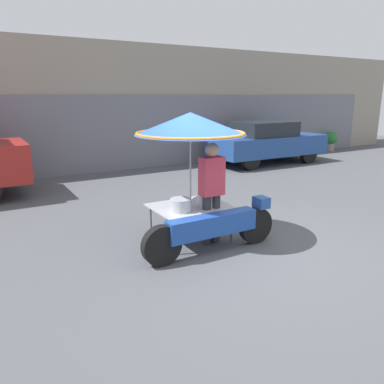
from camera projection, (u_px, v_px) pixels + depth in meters
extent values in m
plane|color=#4C4F54|center=(249.00, 249.00, 5.95)|extent=(36.00, 36.00, 0.00)
cube|color=gray|center=(93.00, 107.00, 12.40)|extent=(28.00, 2.00, 4.00)
cube|color=slate|center=(104.00, 134.00, 11.74)|extent=(23.80, 0.06, 2.40)
cylinder|color=black|center=(255.00, 225.00, 6.17)|extent=(0.60, 0.14, 0.60)
cylinder|color=black|center=(162.00, 246.00, 5.33)|extent=(0.60, 0.14, 0.60)
cube|color=#1E479E|center=(212.00, 225.00, 5.71)|extent=(1.51, 0.24, 0.32)
cube|color=#234C93|center=(261.00, 202.00, 6.12)|extent=(0.20, 0.24, 0.18)
cylinder|color=black|center=(182.00, 219.00, 6.57)|extent=(0.54, 0.14, 0.54)
cylinder|color=#515156|center=(231.00, 225.00, 6.20)|extent=(0.03, 0.03, 0.57)
cylinder|color=#515156|center=(204.00, 212.00, 6.93)|extent=(0.03, 0.03, 0.57)
cylinder|color=#515156|center=(174.00, 237.00, 5.68)|extent=(0.03, 0.03, 0.57)
cylinder|color=#515156|center=(151.00, 221.00, 6.41)|extent=(0.03, 0.03, 0.57)
cube|color=#B2B2B7|center=(190.00, 206.00, 6.23)|extent=(1.26, 1.02, 0.02)
cylinder|color=#B2B2B7|center=(190.00, 171.00, 6.08)|extent=(0.03, 0.03, 1.18)
cone|color=blue|center=(190.00, 124.00, 5.89)|extent=(1.78, 1.78, 0.35)
torus|color=orange|center=(190.00, 133.00, 5.93)|extent=(1.74, 1.74, 0.05)
cylinder|color=#B7B7BC|center=(181.00, 205.00, 5.91)|extent=(0.34, 0.34, 0.21)
cylinder|color=#B7B7BC|center=(207.00, 201.00, 6.18)|extent=(0.29, 0.29, 0.20)
cylinder|color=#2D2D33|center=(207.00, 220.00, 6.09)|extent=(0.14, 0.14, 0.82)
cylinder|color=#2D2D33|center=(216.00, 218.00, 6.18)|extent=(0.14, 0.14, 0.82)
cube|color=#C13847|center=(212.00, 176.00, 5.95)|extent=(0.38, 0.22, 0.62)
sphere|color=tan|center=(212.00, 150.00, 5.85)|extent=(0.22, 0.22, 0.22)
cylinder|color=black|center=(309.00, 154.00, 13.47)|extent=(0.67, 0.20, 0.67)
cylinder|color=black|center=(280.00, 149.00, 14.69)|extent=(0.67, 0.20, 0.67)
cylinder|color=black|center=(251.00, 160.00, 12.19)|extent=(0.67, 0.20, 0.67)
cylinder|color=black|center=(225.00, 154.00, 13.40)|extent=(0.67, 0.20, 0.67)
cube|color=navy|center=(267.00, 145.00, 13.35)|extent=(4.25, 1.71, 0.67)
cube|color=#1E2328|center=(264.00, 129.00, 13.10)|extent=(2.04, 1.50, 0.50)
cylinder|color=gray|center=(330.00, 147.00, 16.56)|extent=(0.35, 0.35, 0.31)
sphere|color=#287033|center=(331.00, 138.00, 16.46)|extent=(0.59, 0.59, 0.59)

